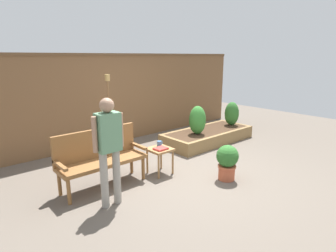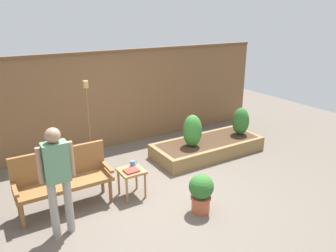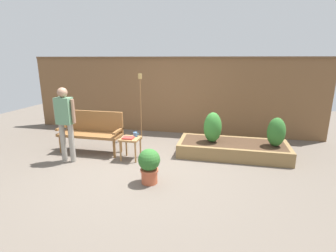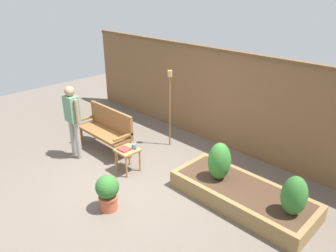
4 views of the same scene
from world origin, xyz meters
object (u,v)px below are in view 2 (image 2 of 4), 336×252
at_px(shrub_far_corner, 241,121).
at_px(potted_boxwood, 201,191).
at_px(side_table, 131,174).
at_px(person_by_bench, 57,173).
at_px(garden_bench, 62,175).
at_px(cup_on_table, 133,164).
at_px(shrub_near_bench, 192,131).
at_px(tiki_torch, 88,110).
at_px(book_on_table, 131,171).

bearing_deg(shrub_far_corner, potted_boxwood, -144.85).
distance_m(side_table, person_by_bench, 1.41).
relative_size(garden_bench, cup_on_table, 11.33).
height_order(shrub_near_bench, tiki_torch, tiki_torch).
height_order(garden_bench, person_by_bench, person_by_bench).
xyz_separation_m(shrub_near_bench, person_by_bench, (-2.93, -1.06, 0.30)).
bearing_deg(side_table, potted_boxwood, -53.87).
distance_m(shrub_near_bench, tiki_torch, 2.11).
relative_size(garden_bench, potted_boxwood, 2.31).
xyz_separation_m(cup_on_table, book_on_table, (-0.10, -0.16, -0.03)).
height_order(side_table, potted_boxwood, potted_boxwood).
bearing_deg(tiki_torch, potted_boxwood, -68.59).
xyz_separation_m(shrub_near_bench, tiki_torch, (-1.90, 0.73, 0.55)).
distance_m(book_on_table, shrub_near_bench, 1.86).
relative_size(cup_on_table, potted_boxwood, 0.20).
xyz_separation_m(cup_on_table, tiki_torch, (-0.30, 1.28, 0.66)).
height_order(garden_bench, cup_on_table, garden_bench).
bearing_deg(potted_boxwood, book_on_table, 128.77).
bearing_deg(book_on_table, tiki_torch, 94.66).
bearing_deg(side_table, shrub_near_bench, 21.29).
relative_size(cup_on_table, shrub_near_bench, 0.19).
height_order(cup_on_table, book_on_table, cup_on_table).
bearing_deg(book_on_table, cup_on_table, 54.47).
height_order(garden_bench, shrub_far_corner, garden_bench).
relative_size(shrub_far_corner, tiki_torch, 0.36).
bearing_deg(book_on_table, garden_bench, 159.00).
relative_size(side_table, shrub_far_corner, 0.77).
xyz_separation_m(garden_bench, book_on_table, (1.01, -0.33, -0.05)).
bearing_deg(cup_on_table, shrub_near_bench, 18.89).
relative_size(shrub_near_bench, person_by_bench, 0.43).
relative_size(cup_on_table, person_by_bench, 0.08).
height_order(cup_on_table, potted_boxwood, potted_boxwood).
relative_size(side_table, person_by_bench, 0.31).
xyz_separation_m(garden_bench, shrub_far_corner, (4.05, 0.38, 0.07)).
bearing_deg(garden_bench, cup_on_table, -8.59).
xyz_separation_m(book_on_table, tiki_torch, (-0.19, 1.44, 0.69)).
bearing_deg(book_on_table, shrub_far_corner, 10.32).
height_order(garden_bench, shrub_near_bench, shrub_near_bench).
bearing_deg(shrub_near_bench, tiki_torch, 159.06).
bearing_deg(shrub_near_bench, shrub_far_corner, 0.00).
distance_m(side_table, potted_boxwood, 1.20).
height_order(side_table, person_by_bench, person_by_bench).
relative_size(book_on_table, tiki_torch, 0.13).
bearing_deg(potted_boxwood, shrub_near_bench, 58.85).
xyz_separation_m(book_on_table, shrub_near_bench, (1.71, 0.71, 0.14)).
bearing_deg(book_on_table, shrub_near_bench, 19.71).
height_order(side_table, shrub_far_corner, shrub_far_corner).
height_order(potted_boxwood, shrub_near_bench, shrub_near_bench).
bearing_deg(shrub_far_corner, shrub_near_bench, 180.00).
bearing_deg(tiki_torch, book_on_table, -82.45).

